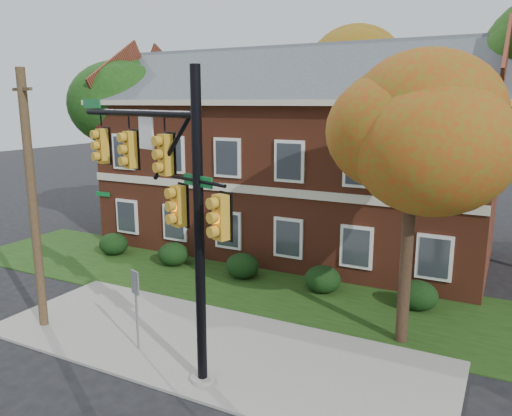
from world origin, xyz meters
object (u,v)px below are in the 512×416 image
at_px(hedge_far_left, 114,244).
at_px(hedge_right, 323,279).
at_px(apartment_building, 294,147).
at_px(utility_pole, 33,202).
at_px(hedge_far_right, 418,295).
at_px(tree_near_right, 423,120).
at_px(traffic_signal, 165,188).
at_px(sign_post, 136,297).
at_px(hedge_center, 242,266).
at_px(tree_far_rear, 368,73).
at_px(tree_left_rear, 123,111).
at_px(hedge_left, 173,254).

distance_m(hedge_far_left, hedge_right, 10.50).
relative_size(apartment_building, utility_pole, 2.31).
bearing_deg(hedge_far_right, tree_near_right, -85.48).
bearing_deg(apartment_building, traffic_signal, -82.69).
bearing_deg(sign_post, hedge_center, 111.11).
bearing_deg(hedge_right, hedge_far_left, 180.00).
bearing_deg(hedge_far_right, tree_far_rear, 113.37).
distance_m(hedge_center, hedge_far_right, 7.00).
height_order(tree_near_right, utility_pole, tree_near_right).
height_order(tree_left_rear, utility_pole, tree_left_rear).
bearing_deg(traffic_signal, hedge_center, 122.82).
xyz_separation_m(traffic_signal, utility_pole, (-5.08, -0.04, -0.83)).
relative_size(hedge_far_left, hedge_far_right, 1.00).
bearing_deg(utility_pole, hedge_left, 106.38).
relative_size(hedge_right, tree_left_rear, 0.16).
xyz_separation_m(tree_far_rear, sign_post, (-1.05, -19.93, -7.17)).
bearing_deg(tree_left_rear, traffic_signal, -44.38).
relative_size(hedge_far_right, traffic_signal, 0.18).
xyz_separation_m(apartment_building, hedge_right, (3.50, -5.25, -4.46)).
height_order(hedge_far_left, traffic_signal, traffic_signal).
relative_size(hedge_far_right, tree_far_rear, 0.12).
bearing_deg(hedge_far_left, tree_left_rear, 123.42).
relative_size(hedge_center, tree_left_rear, 0.16).
bearing_deg(apartment_building, utility_pole, -106.09).
bearing_deg(hedge_center, tree_near_right, -21.42).
bearing_deg(sign_post, hedge_right, 83.51).
height_order(hedge_left, tree_near_right, tree_near_right).
height_order(hedge_right, traffic_signal, traffic_signal).
relative_size(hedge_far_left, utility_pole, 0.17).
distance_m(hedge_center, tree_far_rear, 15.57).
xyz_separation_m(hedge_far_right, utility_pole, (-10.52, -6.95, 3.61)).
relative_size(tree_far_rear, sign_post, 4.68).
height_order(tree_near_right, tree_far_rear, tree_far_rear).
relative_size(hedge_center, hedge_far_right, 1.00).
height_order(tree_left_rear, sign_post, tree_left_rear).
xyz_separation_m(apartment_building, tree_left_rear, (-9.73, -1.12, 1.69)).
bearing_deg(hedge_far_right, traffic_signal, -128.20).
bearing_deg(sign_post, tree_near_right, 48.62).
relative_size(hedge_center, sign_post, 0.57).
relative_size(hedge_far_left, hedge_right, 1.00).
relative_size(apartment_building, tree_far_rear, 1.63).
distance_m(tree_far_rear, traffic_signal, 20.38).
relative_size(hedge_right, utility_pole, 0.17).
distance_m(apartment_building, tree_left_rear, 9.94).
bearing_deg(utility_pole, apartment_building, 90.46).
bearing_deg(utility_pole, hedge_center, 79.70).
xyz_separation_m(apartment_building, tree_near_right, (7.22, -8.09, 1.68)).
distance_m(hedge_far_right, tree_far_rear, 16.51).
xyz_separation_m(tree_far_rear, traffic_signal, (0.22, -20.01, -3.88)).
xyz_separation_m(hedge_left, tree_near_right, (10.72, -2.83, 6.14)).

